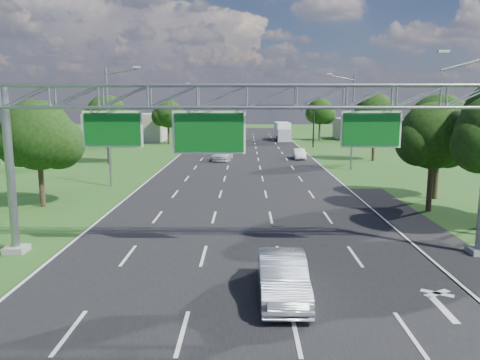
{
  "coord_description": "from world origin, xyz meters",
  "views": [
    {
      "loc": [
        0.2,
        -9.81,
        7.28
      ],
      "look_at": [
        -0.07,
        12.33,
        3.55
      ],
      "focal_mm": 35.0,
      "sensor_mm": 36.0,
      "label": 1
    }
  ],
  "objects_px": {
    "box_truck": "(283,132)",
    "silver_sedan": "(283,277)",
    "sign_gantry": "(249,110)",
    "traffic_signal": "(292,115)"
  },
  "relations": [
    {
      "from": "box_truck",
      "to": "silver_sedan",
      "type": "bearing_deg",
      "value": -96.98
    },
    {
      "from": "box_truck",
      "to": "sign_gantry",
      "type": "bearing_deg",
      "value": -98.39
    },
    {
      "from": "sign_gantry",
      "to": "silver_sedan",
      "type": "relative_size",
      "value": 4.73
    },
    {
      "from": "sign_gantry",
      "to": "traffic_signal",
      "type": "relative_size",
      "value": 1.92
    },
    {
      "from": "traffic_signal",
      "to": "box_truck",
      "type": "bearing_deg",
      "value": 91.26
    },
    {
      "from": "silver_sedan",
      "to": "box_truck",
      "type": "relative_size",
      "value": 0.56
    },
    {
      "from": "traffic_signal",
      "to": "silver_sedan",
      "type": "distance_m",
      "value": 58.69
    },
    {
      "from": "silver_sedan",
      "to": "traffic_signal",
      "type": "bearing_deg",
      "value": 84.01
    },
    {
      "from": "sign_gantry",
      "to": "silver_sedan",
      "type": "distance_m",
      "value": 8.11
    },
    {
      "from": "sign_gantry",
      "to": "traffic_signal",
      "type": "height_order",
      "value": "sign_gantry"
    }
  ]
}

